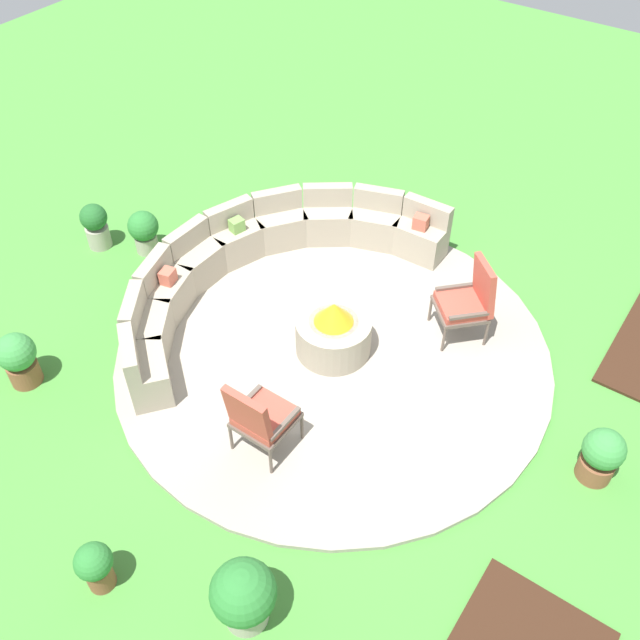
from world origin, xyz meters
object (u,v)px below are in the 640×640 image
(fire_pit, at_px, (333,332))
(potted_plant_1, at_px, (95,224))
(potted_plant_4, at_px, (144,230))
(lounge_chair_front_left, at_px, (259,417))
(potted_plant_5, at_px, (602,454))
(potted_plant_2, at_px, (244,595))
(potted_plant_3, at_px, (18,358))
(potted_plant_0, at_px, (95,565))
(curved_stone_bench, at_px, (261,262))
(lounge_chair_front_right, at_px, (469,299))

(fire_pit, xyz_separation_m, potted_plant_1, (-0.19, 3.99, 0.02))
(potted_plant_1, relative_size, potted_plant_4, 1.07)
(lounge_chair_front_left, distance_m, potted_plant_5, 3.56)
(potted_plant_2, xyz_separation_m, potted_plant_5, (3.29, -2.06, -0.06))
(potted_plant_2, height_order, potted_plant_5, potted_plant_2)
(lounge_chair_front_left, relative_size, potted_plant_3, 1.47)
(potted_plant_0, bearing_deg, fire_pit, -1.71)
(potted_plant_3, bearing_deg, potted_plant_0, -114.84)
(curved_stone_bench, relative_size, potted_plant_3, 6.35)
(lounge_chair_front_right, height_order, potted_plant_1, lounge_chair_front_right)
(fire_pit, xyz_separation_m, lounge_chair_front_left, (-1.67, -0.20, 0.25))
(curved_stone_bench, bearing_deg, potted_plant_1, 105.92)
(curved_stone_bench, xyz_separation_m, potted_plant_5, (-0.40, -4.80, -0.01))
(potted_plant_5, bearing_deg, potted_plant_2, 147.97)
(curved_stone_bench, distance_m, potted_plant_2, 4.60)
(potted_plant_2, distance_m, potted_plant_5, 3.89)
(lounge_chair_front_left, height_order, potted_plant_3, lounge_chair_front_left)
(curved_stone_bench, distance_m, potted_plant_4, 1.85)
(lounge_chair_front_left, relative_size, potted_plant_5, 1.56)
(lounge_chair_front_right, bearing_deg, curved_stone_bench, 58.50)
(lounge_chair_front_right, relative_size, potted_plant_1, 1.56)
(lounge_chair_front_left, bearing_deg, potted_plant_5, 30.33)
(lounge_chair_front_right, xyz_separation_m, potted_plant_1, (-1.39, 5.17, -0.23))
(potted_plant_1, xyz_separation_m, potted_plant_3, (-2.30, -1.24, 0.01))
(potted_plant_3, distance_m, potted_plant_5, 6.56)
(lounge_chair_front_right, relative_size, potted_plant_5, 1.60)
(curved_stone_bench, xyz_separation_m, potted_plant_3, (-3.01, 1.22, 0.01))
(potted_plant_5, bearing_deg, fire_pit, 92.08)
(potted_plant_1, height_order, potted_plant_5, potted_plant_1)
(potted_plant_2, bearing_deg, potted_plant_1, 60.13)
(potted_plant_0, distance_m, potted_plant_3, 2.91)
(fire_pit, relative_size, potted_plant_1, 1.33)
(lounge_chair_front_right, bearing_deg, potted_plant_3, 87.48)
(lounge_chair_front_right, xyz_separation_m, potted_plant_0, (-4.92, 1.29, -0.27))
(potted_plant_0, height_order, potted_plant_5, potted_plant_5)
(curved_stone_bench, height_order, lounge_chair_front_right, lounge_chair_front_right)
(potted_plant_3, bearing_deg, lounge_chair_front_left, -74.56)
(fire_pit, distance_m, lounge_chair_front_right, 1.71)
(lounge_chair_front_right, distance_m, potted_plant_2, 4.39)
(curved_stone_bench, xyz_separation_m, potted_plant_4, (-0.39, 1.81, -0.02))
(fire_pit, relative_size, potted_plant_0, 1.55)
(curved_stone_bench, relative_size, lounge_chair_front_left, 4.33)
(potted_plant_2, height_order, potted_plant_4, potted_plant_2)
(curved_stone_bench, height_order, potted_plant_0, curved_stone_bench)
(lounge_chair_front_right, distance_m, potted_plant_4, 4.66)
(lounge_chair_front_left, xyz_separation_m, lounge_chair_front_right, (2.88, -0.98, 0.00))
(curved_stone_bench, height_order, potted_plant_2, curved_stone_bench)
(potted_plant_4, bearing_deg, fire_pit, -92.17)
(potted_plant_0, bearing_deg, potted_plant_1, 47.77)
(lounge_chair_front_left, bearing_deg, potted_plant_1, 160.51)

